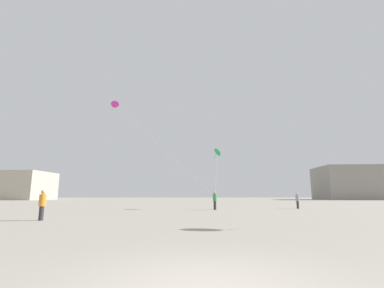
{
  "coord_description": "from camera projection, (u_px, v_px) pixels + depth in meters",
  "views": [
    {
      "loc": [
        -0.3,
        -4.56,
        1.44
      ],
      "look_at": [
        0.0,
        18.86,
        5.81
      ],
      "focal_mm": 25.53,
      "sensor_mm": 36.0,
      "label": 1
    }
  ],
  "objects": [
    {
      "name": "person_in_grey",
      "position": [
        297.0,
        200.0,
        29.01
      ],
      "size": [
        0.36,
        0.36,
        1.67
      ],
      "rotation": [
        0.0,
        0.0,
        3.85
      ],
      "color": "#2D2D33",
      "rests_on": "ground_plane"
    },
    {
      "name": "person_in_green",
      "position": [
        215.0,
        200.0,
        26.96
      ],
      "size": [
        0.39,
        0.39,
        1.79
      ],
      "rotation": [
        0.0,
        0.0,
        1.33
      ],
      "color": "#2D2D33",
      "rests_on": "ground_plane"
    },
    {
      "name": "person_in_orange",
      "position": [
        42.0,
        203.0,
        15.72
      ],
      "size": [
        0.38,
        0.38,
        1.73
      ],
      "rotation": [
        0.0,
        0.0,
        0.91
      ],
      "color": "#2D2D33",
      "rests_on": "ground_plane"
    },
    {
      "name": "kite_magenta_diamond",
      "position": [
        116.0,
        105.0,
        37.33
      ],
      "size": [
        13.37,
        9.04,
        12.85
      ],
      "color": "#D12899"
    },
    {
      "name": "kite_emerald_diamond",
      "position": [
        218.0,
        152.0,
        29.25
      ],
      "size": [
        1.01,
        1.97,
        5.11
      ],
      "color": "green"
    },
    {
      "name": "building_left_hall",
      "position": [
        8.0,
        186.0,
        82.46
      ],
      "size": [
        24.52,
        15.65,
        8.28
      ],
      "color": "#B2A893",
      "rests_on": "ground_plane"
    },
    {
      "name": "building_centre_hall",
      "position": [
        360.0,
        183.0,
        84.45
      ],
      "size": [
        25.74,
        17.32,
        10.09
      ],
      "color": "gray",
      "rests_on": "ground_plane"
    }
  ]
}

